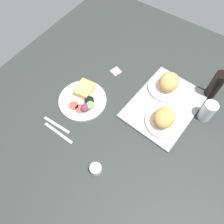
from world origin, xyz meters
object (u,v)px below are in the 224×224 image
Objects in this scene: bread_plate_near at (168,84)px; drinking_glass at (208,111)px; bread_plate_far at (164,119)px; espresso_cup at (96,169)px; fork at (57,125)px; serving_tray at (164,105)px; plate_with_salad at (84,99)px; knife at (58,133)px; soda_bottle at (215,86)px; sticky_note at (116,71)px.

bread_plate_near is 1.64× the size of drinking_glass.
bread_plate_near and bread_plate_far have the same top height.
fork is at bearing -102.70° from espresso_cup.
serving_tray is 45.62cm from plate_with_salad.
plate_with_salad reaches higher than espresso_cup.
espresso_cup is at bearing -4.87° from bread_plate_near.
bread_plate_far is 55.91cm from knife.
fork is (33.18, -46.27, -5.48)cm from bread_plate_far.
fork and knife have the same top height.
soda_bottle is (-10.71, 22.38, 3.58)cm from bread_plate_near.
serving_tray is 12.63cm from bread_plate_near.
bread_plate_far is 45.77cm from plate_with_salad.
sticky_note is (-16.04, -41.14, -5.67)cm from bread_plate_far.
bread_plate_far reaches higher than plate_with_salad.
bread_plate_near is 33.01cm from sticky_note.
bread_plate_near is 25.07cm from soda_bottle.
serving_tray is at bearing 81.53° from sticky_note.
plate_with_salad is 4.83× the size of espresso_cup.
espresso_cup is at bearing -7.49° from knife.
plate_with_salad is 67.26cm from drinking_glass.
bread_plate_far is 1.67× the size of drinking_glass.
serving_tray is 3.67× the size of drinking_glass.
bread_plate_far is (10.58, 4.52, 4.93)cm from serving_tray.
bread_plate_far reaches higher than sticky_note.
plate_with_salad is (12.51, -43.85, -3.96)cm from bread_plate_far.
soda_bottle is 3.35× the size of sticky_note.
sticky_note is at bearing -73.70° from soda_bottle.
soda_bottle is (-44.47, 57.17, 7.61)cm from plate_with_salad.
fork is (65.14, -59.59, -9.13)cm from soda_bottle.
serving_tray is at bearing 43.98° from fork.
bread_plate_far is 34.82cm from soda_bottle.
sticky_note is (15.92, -54.47, -9.32)cm from soda_bottle.
soda_bottle is 77.79cm from espresso_cup.
knife is at bearing -39.21° from soda_bottle.
serving_tray reaches higher than fork.
espresso_cup is 0.29× the size of knife.
bread_plate_near is at bearing -99.82° from drinking_glass.
serving_tray is 29.13cm from soda_bottle.
knife is 52.23cm from sticky_note.
soda_bottle is at bearing 45.18° from fork.
drinking_glass reaches higher than bread_plate_near.
knife is at bearing -47.96° from drinking_glass.
drinking_glass is at bearing 135.53° from bread_plate_far.
bread_plate_near reaches higher than plate_with_salad.
drinking_glass is 79.38cm from knife.
bread_plate_far is 1.21× the size of fork.
soda_bottle is 0.99× the size of knife.
drinking_glass is at bearing 43.09° from knife.
fork is at bearing -43.65° from serving_tray.
bread_plate_near is 23.10cm from bread_plate_far.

